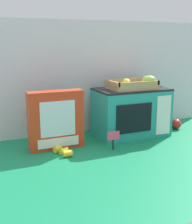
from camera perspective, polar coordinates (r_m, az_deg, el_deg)
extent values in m
plane|color=#147A4C|center=(1.77, 3.14, -5.14)|extent=(1.70, 1.70, 0.00)
cube|color=silver|center=(1.90, 0.16, 6.78)|extent=(1.61, 0.03, 0.69)
cube|color=teal|center=(1.82, 6.70, -0.15)|extent=(0.43, 0.25, 0.28)
cube|color=black|center=(1.80, 6.82, 4.33)|extent=(0.43, 0.25, 0.01)
cube|color=black|center=(1.69, 7.33, -1.23)|extent=(0.23, 0.01, 0.17)
cube|color=white|center=(1.80, 12.80, -0.58)|extent=(0.10, 0.01, 0.23)
cube|color=tan|center=(1.77, 6.84, 4.87)|extent=(0.27, 0.18, 0.03)
cube|color=tan|center=(1.70, 8.29, 5.35)|extent=(0.27, 0.01, 0.02)
cube|color=tan|center=(1.84, 5.55, 6.04)|extent=(0.27, 0.01, 0.02)
cube|color=tan|center=(1.71, 3.16, 5.52)|extent=(0.01, 0.18, 0.02)
cube|color=tan|center=(1.84, 10.32, 5.86)|extent=(0.01, 0.18, 0.02)
ellipsoid|color=yellow|center=(1.72, 5.83, 5.76)|extent=(0.04, 0.06, 0.04)
ellipsoid|color=#9EC647|center=(1.77, 10.08, 6.06)|extent=(0.10, 0.08, 0.05)
cube|color=red|center=(1.59, -7.69, -1.52)|extent=(0.29, 0.08, 0.31)
cube|color=silver|center=(1.55, -7.30, -1.32)|extent=(0.19, 0.00, 0.19)
cube|color=white|center=(1.59, -7.17, -5.78)|extent=(0.22, 0.00, 0.05)
cylinder|color=black|center=(1.59, 3.28, -6.25)|extent=(0.01, 0.01, 0.06)
cube|color=#F44C6B|center=(1.57, 3.34, -4.55)|extent=(0.07, 0.00, 0.05)
cylinder|color=yellow|center=(1.50, -5.44, -7.93)|extent=(0.05, 0.03, 0.03)
cylinder|color=yellow|center=(1.54, -6.18, -7.41)|extent=(0.05, 0.04, 0.03)
cylinder|color=yellow|center=(1.57, -7.32, -7.03)|extent=(0.06, 0.05, 0.03)
sphere|color=red|center=(2.02, 15.09, -2.23)|extent=(0.07, 0.07, 0.07)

